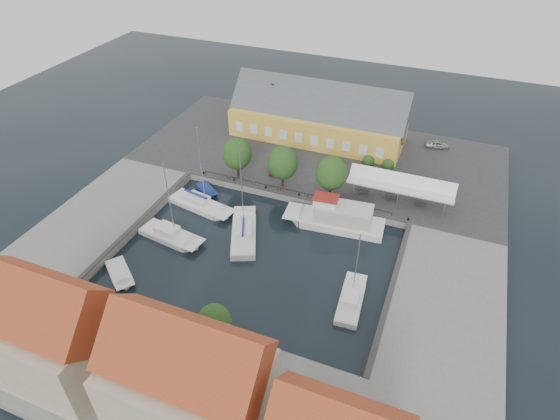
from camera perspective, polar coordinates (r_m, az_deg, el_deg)
name	(u,v)px	position (r m, az deg, el deg)	size (l,w,h in m)	color
ground	(262,247)	(58.06, -2.20, -4.50)	(140.00, 140.00, 0.00)	black
north_quay	(319,156)	(75.38, 4.82, 6.63)	(56.00, 26.00, 1.00)	#2D2D30
west_quay	(105,213)	(66.80, -20.51, -0.32)	(12.00, 24.00, 1.00)	slate
east_quay	(445,306)	(53.52, 19.43, -10.95)	(12.00, 24.00, 1.00)	slate
south_bank	(169,387)	(45.96, -13.40, -20.22)	(56.00, 14.00, 1.00)	slate
quay_edge_fittings	(277,218)	(60.73, -0.42, -0.99)	(56.00, 24.72, 0.40)	#383533
warehouse	(316,117)	(78.73, 4.36, 11.29)	(28.56, 14.00, 9.55)	gold
tent_canopy	(401,185)	(64.39, 14.55, 3.01)	(14.00, 4.00, 2.83)	white
quay_trees	(283,163)	(64.73, 0.32, 5.76)	(18.20, 4.20, 6.30)	black
car_silver	(437,144)	(80.11, 18.62, 7.60)	(1.49, 3.71, 1.27)	#96989D
car_red	(276,167)	(69.97, -0.49, 5.24)	(1.32, 3.78, 1.25)	maroon
center_sailboat	(244,234)	(59.46, -4.42, -2.96)	(6.56, 10.07, 13.40)	white
trawler	(338,219)	(61.05, 7.08, -1.14)	(13.47, 5.02, 5.00)	white
east_boat_c	(351,302)	(51.87, 8.63, -10.97)	(2.94, 7.69, 9.76)	white
west_boat_a	(200,205)	(65.21, -9.70, 0.56)	(10.28, 4.66, 13.03)	white
west_boat_c	(170,236)	(60.72, -13.21, -3.14)	(9.12, 4.06, 11.87)	white
launch_sw	(120,274)	(57.42, -18.92, -7.44)	(5.66, 5.08, 0.98)	white
launch_nw	(207,191)	(68.33, -8.91, 2.35)	(4.43, 3.80, 0.88)	navy
townhouses	(165,380)	(39.91, -13.89, -19.49)	(36.30, 8.50, 12.00)	#C7B299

